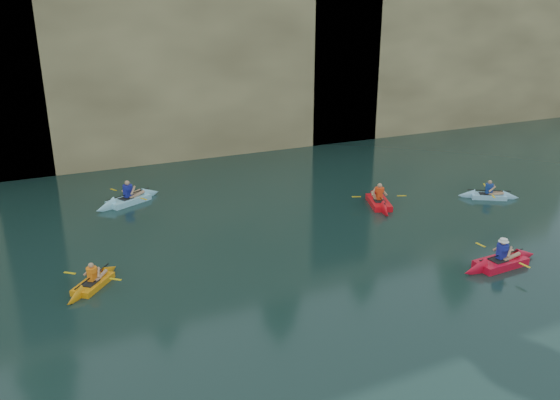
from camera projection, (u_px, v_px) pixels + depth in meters
name	position (u px, v px, depth m)	size (l,w,h in m)	color
ground	(411.00, 349.00, 14.36)	(160.00, 160.00, 0.00)	black
cliff	(141.00, 49.00, 37.91)	(70.00, 16.00, 12.00)	tan
cliff_slab_center	(203.00, 60.00, 32.55)	(24.00, 2.40, 11.40)	tan
cliff_slab_east	(457.00, 61.00, 41.08)	(26.00, 2.40, 9.84)	tan
sea_cave_center	(108.00, 140.00, 30.85)	(3.50, 1.00, 3.20)	black
sea_cave_east	(323.00, 110.00, 36.43)	(5.00, 1.00, 4.50)	black
main_kayaker	(501.00, 262.00, 19.03)	(3.44, 2.33, 1.27)	red
kayaker_orange	(93.00, 283.00, 17.63)	(2.29, 2.48, 1.04)	orange
kayaker_ltblue_near	(488.00, 195.00, 26.02)	(2.73, 2.11, 1.11)	#93D1F6
kayaker_red_far	(379.00, 202.00, 25.10)	(2.37, 3.55, 1.29)	red
kayaker_ltblue_mid	(129.00, 200.00, 25.34)	(3.53, 2.39, 1.35)	#97E2FC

